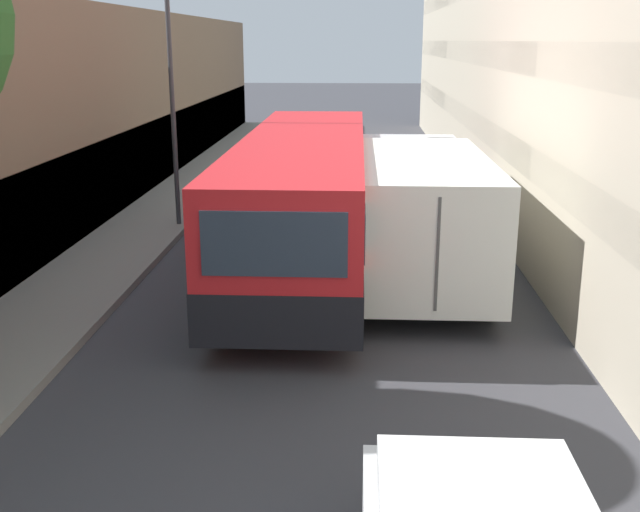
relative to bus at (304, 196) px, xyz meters
The scene contains 6 objects.
ground_plane 2.45m from the bus, 77.31° to the right, with size 150.00×150.00×0.00m, color #38383D.
sidewalk_left 4.98m from the bus, 156.67° to the right, with size 2.23×60.00×0.15m.
building_right_apartment 6.93m from the bus, 17.87° to the right, with size 2.40×60.00×9.40m.
bus is the anchor object (origin of this frame).
box_truck 2.52m from the bus, 13.52° to the right, with size 2.47×8.28×2.62m.
street_lamp 6.05m from the bus, 141.22° to the left, with size 0.36×0.80×7.95m.
Camera 1 is at (0.74, 0.80, 4.79)m, focal length 42.00 mm.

